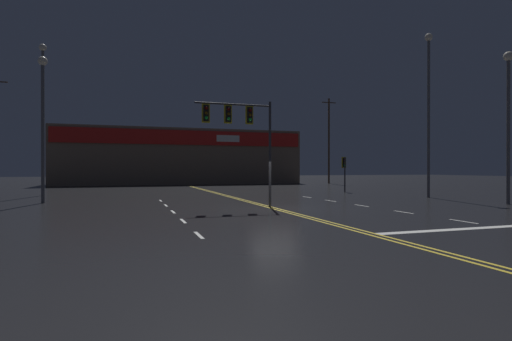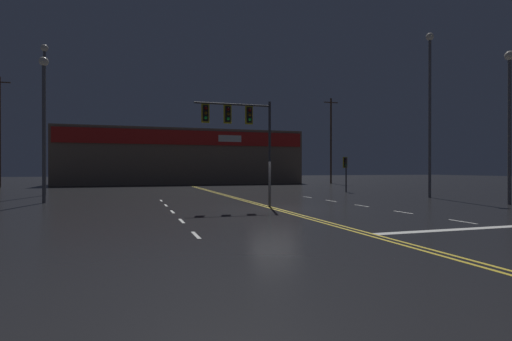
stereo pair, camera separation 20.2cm
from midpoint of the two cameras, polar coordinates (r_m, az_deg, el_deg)
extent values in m
plane|color=black|center=(21.17, 2.41, -5.45)|extent=(200.00, 200.00, 0.00)
cube|color=gold|center=(21.12, 2.03, -5.45)|extent=(0.12, 60.00, 0.01)
cube|color=gold|center=(21.22, 2.79, -5.43)|extent=(0.12, 60.00, 0.01)
cube|color=silver|center=(12.87, -8.62, -9.11)|extent=(0.12, 1.40, 0.01)
cube|color=silver|center=(16.40, -10.71, -7.10)|extent=(0.12, 1.40, 0.01)
cube|color=silver|center=(19.95, -12.05, -5.79)|extent=(0.12, 1.40, 0.01)
cube|color=silver|center=(23.52, -12.98, -4.88)|extent=(0.12, 1.40, 0.01)
cube|color=silver|center=(27.09, -13.67, -4.21)|extent=(0.12, 1.40, 0.01)
cube|color=silver|center=(17.95, 27.22, -6.48)|extent=(0.12, 1.40, 0.01)
cube|color=silver|center=(20.63, 20.05, -5.60)|extent=(0.12, 1.40, 0.01)
cube|color=silver|center=(23.55, 14.61, -4.87)|extent=(0.12, 1.40, 0.01)
cube|color=silver|center=(26.64, 10.41, -4.28)|extent=(0.12, 1.40, 0.01)
cube|color=silver|center=(29.84, 7.10, -3.80)|extent=(0.12, 1.40, 0.01)
cube|color=silver|center=(16.89, 31.06, -6.91)|extent=(10.17, 0.40, 0.01)
cylinder|color=#38383D|center=(22.02, 1.75, 2.33)|extent=(0.14, 0.14, 5.80)
cylinder|color=#38383D|center=(21.67, -3.53, 9.41)|extent=(4.18, 0.10, 0.10)
cube|color=black|center=(21.83, -1.23, 7.91)|extent=(0.28, 0.24, 0.84)
cube|color=gold|center=(21.83, -1.23, 7.91)|extent=(0.42, 0.08, 0.99)
sphere|color=#500705|center=(21.71, -1.11, 8.62)|extent=(0.17, 0.17, 0.17)
sphere|color=#543707|center=(21.68, -1.11, 7.96)|extent=(0.17, 0.17, 0.17)
sphere|color=green|center=(21.65, -1.11, 7.30)|extent=(0.17, 0.17, 0.17)
cube|color=black|center=(21.51, -4.30, 8.02)|extent=(0.28, 0.24, 0.84)
cube|color=gold|center=(21.51, -4.30, 8.02)|extent=(0.42, 0.08, 0.99)
sphere|color=#500705|center=(21.40, -4.20, 8.75)|extent=(0.17, 0.17, 0.17)
sphere|color=#543707|center=(21.36, -4.20, 8.08)|extent=(0.17, 0.17, 0.17)
sphere|color=green|center=(21.33, -4.20, 7.41)|extent=(0.17, 0.17, 0.17)
cube|color=black|center=(21.26, -7.46, 8.11)|extent=(0.28, 0.24, 0.84)
cube|color=gold|center=(21.26, -7.46, 8.11)|extent=(0.42, 0.08, 0.99)
sphere|color=#500705|center=(21.15, -7.38, 8.85)|extent=(0.17, 0.17, 0.17)
sphere|color=#543707|center=(21.11, -7.38, 8.17)|extent=(0.17, 0.17, 0.17)
sphere|color=green|center=(21.08, -7.38, 7.49)|extent=(0.17, 0.17, 0.17)
cylinder|color=#38383D|center=(36.93, 12.42, -0.58)|extent=(0.13, 0.13, 3.16)
cube|color=black|center=(37.09, 12.28, 1.13)|extent=(0.28, 0.24, 0.84)
cube|color=gold|center=(37.09, 12.28, 1.13)|extent=(0.42, 0.08, 0.99)
sphere|color=#500705|center=(36.96, 12.41, 1.53)|extent=(0.17, 0.17, 0.17)
sphere|color=#543707|center=(36.95, 12.41, 1.14)|extent=(0.17, 0.17, 0.17)
sphere|color=green|center=(36.95, 12.41, 0.75)|extent=(0.17, 0.17, 0.17)
cylinder|color=#59595E|center=(35.69, -28.30, 6.03)|extent=(0.20, 0.20, 11.45)
sphere|color=silver|center=(36.76, -28.31, 15.21)|extent=(0.56, 0.56, 0.56)
cylinder|color=#59595E|center=(27.80, -28.35, 4.68)|extent=(0.20, 0.20, 8.53)
sphere|color=silver|center=(28.49, -28.37, 13.60)|extent=(0.56, 0.56, 0.56)
cylinder|color=#59595E|center=(32.02, 23.26, 6.83)|extent=(0.20, 0.20, 11.58)
sphere|color=silver|center=(33.24, 23.28, 17.09)|extent=(0.56, 0.56, 0.56)
cylinder|color=#59595E|center=(27.93, 32.18, 4.71)|extent=(0.20, 0.20, 8.59)
sphere|color=silver|center=(28.63, 32.19, 13.65)|extent=(0.56, 0.56, 0.56)
cube|color=#7A6651|center=(58.59, -10.88, 1.87)|extent=(33.17, 10.00, 7.58)
cube|color=red|center=(53.67, -10.19, 4.66)|extent=(32.51, 0.20, 1.90)
cube|color=white|center=(54.72, -4.13, 4.58)|extent=(3.20, 0.16, 0.90)
cylinder|color=#4C3828|center=(58.82, 10.28, 4.18)|extent=(0.26, 0.26, 12.32)
cube|color=#4C3828|center=(59.46, 10.28, 9.53)|extent=(2.20, 0.12, 0.12)
camera|label=1|loc=(0.10, -90.24, 0.00)|focal=28.00mm
camera|label=2|loc=(0.10, 89.76, 0.00)|focal=28.00mm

